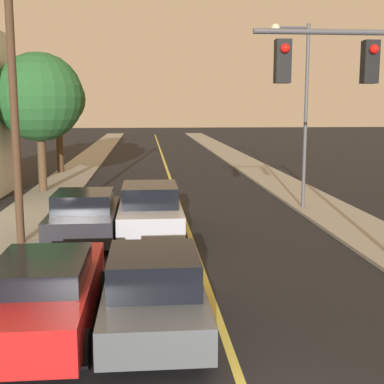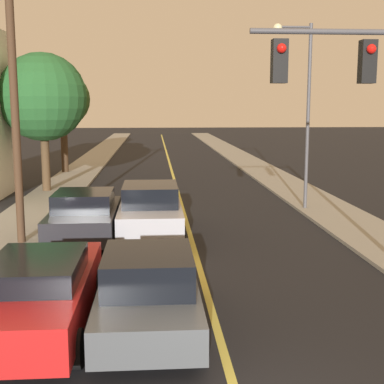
% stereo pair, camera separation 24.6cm
% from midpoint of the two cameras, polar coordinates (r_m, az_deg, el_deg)
% --- Properties ---
extents(road_surface, '(9.30, 80.00, 0.01)m').
position_cam_midpoint_polar(road_surface, '(42.37, -3.20, 3.42)').
color(road_surface, black).
rests_on(road_surface, ground).
extents(sidewalk_left, '(2.50, 80.00, 0.12)m').
position_cam_midpoint_polar(sidewalk_left, '(42.59, -11.17, 3.36)').
color(sidewalk_left, gray).
rests_on(sidewalk_left, ground).
extents(sidewalk_right, '(2.50, 80.00, 0.12)m').
position_cam_midpoint_polar(sidewalk_right, '(42.95, 4.71, 3.55)').
color(sidewalk_right, gray).
rests_on(sidewalk_right, ground).
extents(car_near_lane_front, '(1.98, 4.43, 1.59)m').
position_cam_midpoint_polar(car_near_lane_front, '(10.24, -4.79, -10.50)').
color(car_near_lane_front, '#474C51').
rests_on(car_near_lane_front, ground).
extents(car_near_lane_second, '(2.09, 4.96, 1.75)m').
position_cam_midpoint_polar(car_near_lane_second, '(17.49, -4.90, -1.98)').
color(car_near_lane_second, '#A5A8B2').
rests_on(car_near_lane_second, ground).
extents(car_outer_lane_front, '(1.95, 4.99, 1.49)m').
position_cam_midpoint_polar(car_outer_lane_front, '(10.59, -16.11, -10.23)').
color(car_outer_lane_front, red).
rests_on(car_outer_lane_front, ground).
extents(car_outer_lane_second, '(2.10, 4.45, 1.63)m').
position_cam_midpoint_polar(car_outer_lane_second, '(17.05, -11.79, -2.60)').
color(car_outer_lane_second, black).
rests_on(car_outer_lane_second, ground).
extents(traffic_signal_mast, '(4.30, 0.42, 5.91)m').
position_cam_midpoint_polar(traffic_signal_mast, '(12.33, 19.01, 9.07)').
color(traffic_signal_mast, '#47474C').
rests_on(traffic_signal_mast, ground).
extents(streetlamp_right, '(1.57, 0.36, 7.30)m').
position_cam_midpoint_polar(streetlamp_right, '(21.97, 10.93, 10.36)').
color(streetlamp_right, '#47474C').
rests_on(streetlamp_right, ground).
extents(utility_pole_left, '(1.60, 0.24, 8.56)m').
position_cam_midpoint_polar(utility_pole_left, '(16.73, -18.92, 9.78)').
color(utility_pole_left, '#422D1E').
rests_on(utility_pole_left, ground).
extents(tree_left_near, '(4.23, 4.23, 6.66)m').
position_cam_midpoint_polar(tree_left_near, '(26.97, -16.25, 9.67)').
color(tree_left_near, '#4C3823').
rests_on(tree_left_near, ground).
extents(tree_left_far, '(3.39, 3.39, 6.23)m').
position_cam_midpoint_polar(tree_left_far, '(34.55, -14.31, 9.50)').
color(tree_left_far, '#3D2B1C').
rests_on(tree_left_far, ground).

